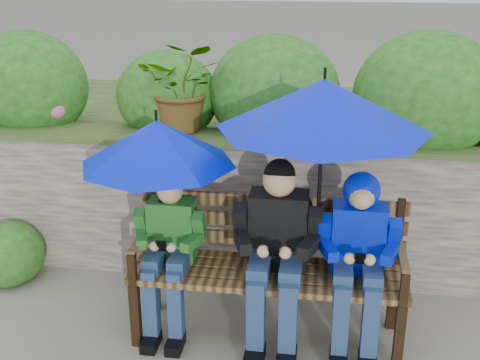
# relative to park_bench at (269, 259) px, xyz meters

# --- Properties ---
(ground) EXTENTS (60.00, 60.00, 0.00)m
(ground) POSITION_rel_park_bench_xyz_m (-0.20, 0.02, -0.49)
(ground) COLOR gray
(ground) RESTS_ON ground
(garden_backdrop) EXTENTS (8.00, 2.86, 1.80)m
(garden_backdrop) POSITION_rel_park_bench_xyz_m (-0.26, 1.62, 0.13)
(garden_backdrop) COLOR #595754
(garden_backdrop) RESTS_ON ground
(park_bench) EXTENTS (1.64, 0.48, 0.87)m
(park_bench) POSITION_rel_park_bench_xyz_m (0.00, 0.00, 0.00)
(park_bench) COLOR black
(park_bench) RESTS_ON ground
(boy_left) EXTENTS (0.43, 0.49, 1.01)m
(boy_left) POSITION_rel_park_bench_xyz_m (-0.60, -0.07, 0.08)
(boy_left) COLOR #306129
(boy_left) RESTS_ON ground
(boy_middle) EXTENTS (0.52, 0.60, 1.13)m
(boy_middle) POSITION_rel_park_bench_xyz_m (0.05, -0.08, 0.13)
(boy_middle) COLOR black
(boy_middle) RESTS_ON ground
(boy_right) EXTENTS (0.47, 0.57, 1.07)m
(boy_right) POSITION_rel_park_bench_xyz_m (0.52, -0.06, 0.14)
(boy_right) COLOR #0013CA
(boy_right) RESTS_ON ground
(umbrella_left) EXTENTS (0.93, 0.93, 0.73)m
(umbrella_left) POSITION_rel_park_bench_xyz_m (-0.66, -0.02, 0.71)
(umbrella_left) COLOR #0317EB
(umbrella_left) RESTS_ON ground
(umbrella_right) EXTENTS (1.19, 1.19, 0.98)m
(umbrella_right) POSITION_rel_park_bench_xyz_m (0.28, -0.02, 0.97)
(umbrella_right) COLOR #0317EB
(umbrella_right) RESTS_ON ground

